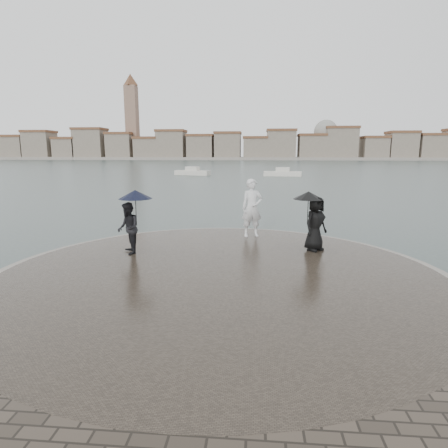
# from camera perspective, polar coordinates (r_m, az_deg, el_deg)

# --- Properties ---
(ground) EXTENTS (400.00, 400.00, 0.00)m
(ground) POSITION_cam_1_polar(r_m,az_deg,el_deg) (7.19, -3.55, -18.93)
(ground) COLOR #2B3835
(ground) RESTS_ON ground
(kerb_ring) EXTENTS (12.50, 12.50, 0.32)m
(kerb_ring) POSITION_cam_1_polar(r_m,az_deg,el_deg) (10.30, -0.64, -8.45)
(kerb_ring) COLOR gray
(kerb_ring) RESTS_ON ground
(quay_tip) EXTENTS (11.90, 11.90, 0.36)m
(quay_tip) POSITION_cam_1_polar(r_m,az_deg,el_deg) (10.29, -0.64, -8.34)
(quay_tip) COLOR #2D261E
(quay_tip) RESTS_ON ground
(statue) EXTENTS (0.92, 0.72, 2.21)m
(statue) POSITION_cam_1_polar(r_m,az_deg,el_deg) (14.34, 4.28, 2.46)
(statue) COLOR white
(statue) RESTS_ON quay_tip
(visitor_left) EXTENTS (1.25, 1.14, 2.04)m
(visitor_left) POSITION_cam_1_polar(r_m,az_deg,el_deg) (12.22, -14.12, 0.77)
(visitor_left) COLOR black
(visitor_left) RESTS_ON quay_tip
(visitor_right) EXTENTS (1.28, 1.11, 1.95)m
(visitor_right) POSITION_cam_1_polar(r_m,az_deg,el_deg) (12.61, 13.53, 1.03)
(visitor_right) COLOR black
(visitor_right) RESTS_ON quay_tip
(far_skyline) EXTENTS (260.00, 20.00, 37.00)m
(far_skyline) POSITION_cam_1_polar(r_m,az_deg,el_deg) (167.04, 2.60, 11.66)
(far_skyline) COLOR gray
(far_skyline) RESTS_ON ground
(boats) EXTENTS (19.46, 4.18, 1.50)m
(boats) POSITION_cam_1_polar(r_m,az_deg,el_deg) (57.22, 1.93, 7.76)
(boats) COLOR silver
(boats) RESTS_ON ground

